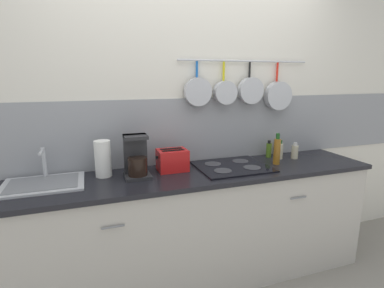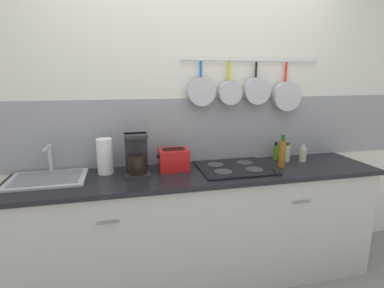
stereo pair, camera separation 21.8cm
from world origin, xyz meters
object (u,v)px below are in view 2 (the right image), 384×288
(toaster, at_px, (173,159))
(bottle_olive_oil, at_px, (287,150))
(bottle_hot_sauce, at_px, (287,153))
(bottle_vinegar, at_px, (303,154))
(paper_towel_roll, at_px, (105,156))
(bottle_sesame_oil, at_px, (276,152))
(coffee_maker, at_px, (137,158))
(bottle_cooking_wine, at_px, (282,153))

(toaster, bearing_deg, bottle_olive_oil, 6.74)
(bottle_hot_sauce, height_order, bottle_vinegar, bottle_hot_sauce)
(toaster, height_order, bottle_hot_sauce, same)
(paper_towel_roll, distance_m, bottle_sesame_oil, 1.42)
(bottle_sesame_oil, relative_size, bottle_olive_oil, 1.04)
(coffee_maker, xyz_separation_m, bottle_hot_sauce, (1.26, 0.06, -0.05))
(bottle_sesame_oil, distance_m, bottle_olive_oil, 0.13)
(coffee_maker, relative_size, bottle_cooking_wine, 1.18)
(bottle_hot_sauce, relative_size, bottle_olive_oil, 1.14)
(bottle_olive_oil, bearing_deg, bottle_hot_sauce, -119.37)
(toaster, relative_size, bottle_cooking_wine, 0.94)
(bottle_cooking_wine, xyz_separation_m, bottle_vinegar, (0.25, 0.10, -0.05))
(bottle_cooking_wine, relative_size, bottle_vinegar, 1.81)
(bottle_olive_oil, bearing_deg, paper_towel_roll, -176.55)
(toaster, xyz_separation_m, bottle_sesame_oil, (0.92, 0.09, -0.01))
(coffee_maker, distance_m, bottle_olive_oil, 1.33)
(bottle_hot_sauce, distance_m, bottle_vinegar, 0.13)
(bottle_sesame_oil, xyz_separation_m, bottle_olive_oil, (0.12, 0.03, -0.00))
(bottle_vinegar, bearing_deg, bottle_sesame_oil, 149.09)
(paper_towel_roll, relative_size, bottle_hot_sauce, 1.57)
(toaster, distance_m, bottle_vinegar, 1.11)
(bottle_sesame_oil, height_order, bottle_hot_sauce, bottle_hot_sauce)
(paper_towel_roll, height_order, bottle_sesame_oil, paper_towel_roll)
(bottle_sesame_oil, distance_m, bottle_hot_sauce, 0.10)
(coffee_maker, distance_m, bottle_sesame_oil, 1.21)
(paper_towel_roll, bearing_deg, bottle_hot_sauce, -0.72)
(toaster, height_order, bottle_vinegar, toaster)
(paper_towel_roll, relative_size, bottle_sesame_oil, 1.72)
(coffee_maker, height_order, bottle_sesame_oil, coffee_maker)
(bottle_cooking_wine, relative_size, bottle_olive_oil, 1.75)
(bottle_sesame_oil, xyz_separation_m, bottle_vinegar, (0.19, -0.11, -0.00))
(toaster, height_order, bottle_sesame_oil, toaster)
(toaster, bearing_deg, coffee_maker, -169.78)
(coffee_maker, bearing_deg, toaster, 10.22)
(coffee_maker, relative_size, toaster, 1.26)
(bottle_olive_oil, distance_m, bottle_vinegar, 0.16)
(bottle_cooking_wine, xyz_separation_m, bottle_olive_oil, (0.19, 0.24, -0.05))
(paper_towel_roll, xyz_separation_m, bottle_hot_sauce, (1.48, -0.02, -0.06))
(bottle_cooking_wine, distance_m, bottle_vinegar, 0.28)
(toaster, relative_size, bottle_olive_oil, 1.64)
(bottle_cooking_wine, bearing_deg, bottle_vinegar, 20.70)
(coffee_maker, bearing_deg, bottle_sesame_oil, 6.75)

